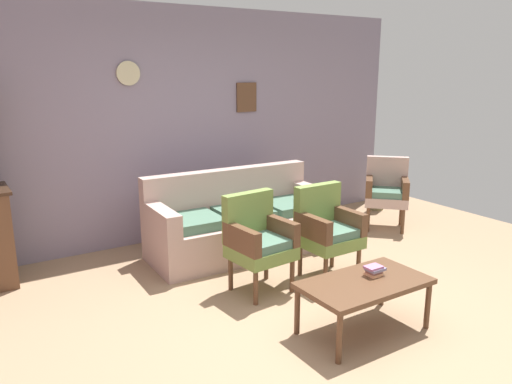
% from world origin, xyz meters
% --- Properties ---
extents(ground_plane, '(7.68, 7.68, 0.00)m').
position_xyz_m(ground_plane, '(0.00, 0.00, 0.00)').
color(ground_plane, '#997A5B').
extents(wall_back_with_decor, '(6.40, 0.09, 2.70)m').
position_xyz_m(wall_back_with_decor, '(0.00, 2.63, 1.35)').
color(wall_back_with_decor, gray).
rests_on(wall_back_with_decor, ground).
extents(floral_couch, '(2.04, 0.86, 0.90)m').
position_xyz_m(floral_couch, '(0.28, 1.73, 0.33)').
color(floral_couch, tan).
rests_on(floral_couch, ground).
extents(armchair_by_doorway, '(0.56, 0.53, 0.90)m').
position_xyz_m(armchair_by_doorway, '(-0.08, 0.79, 0.50)').
color(armchair_by_doorway, olive).
rests_on(armchair_by_doorway, ground).
extents(armchair_near_couch_end, '(0.53, 0.50, 0.90)m').
position_xyz_m(armchair_near_couch_end, '(0.65, 0.70, 0.50)').
color(armchair_near_couch_end, olive).
rests_on(armchair_near_couch_end, ground).
extents(wingback_chair_by_fireplace, '(0.71, 0.71, 0.90)m').
position_xyz_m(wingback_chair_by_fireplace, '(2.32, 1.49, 0.50)').
color(wingback_chair_by_fireplace, tan).
rests_on(wingback_chair_by_fireplace, ground).
extents(coffee_table, '(1.00, 0.56, 0.42)m').
position_xyz_m(coffee_table, '(0.19, -0.29, 0.38)').
color(coffee_table, brown).
rests_on(coffee_table, ground).
extents(book_stack_on_table, '(0.16, 0.11, 0.08)m').
position_xyz_m(book_stack_on_table, '(0.33, -0.25, 0.46)').
color(book_stack_on_table, '#EAA475').
rests_on(book_stack_on_table, coffee_table).
extents(floor_vase_by_wall, '(0.19, 0.19, 0.63)m').
position_xyz_m(floor_vase_by_wall, '(2.85, 2.15, 0.31)').
color(floor_vase_by_wall, olive).
rests_on(floor_vase_by_wall, ground).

